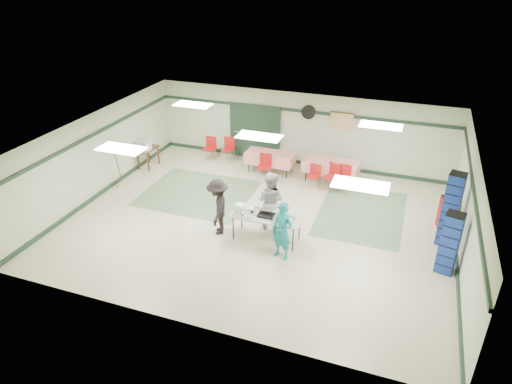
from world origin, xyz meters
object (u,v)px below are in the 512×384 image
(chair_loose_a, at_px, (229,147))
(crate_stack_blue_a, at_px, (450,243))
(volunteer_dark, at_px, (218,207))
(chair_b, at_px, (314,173))
(dining_table_a, at_px, (331,166))
(volunteer_grey, at_px, (270,201))
(crate_stack_red, at_px, (446,213))
(dining_table_b, at_px, (270,158))
(chair_c, at_px, (344,175))
(chair_a, at_px, (332,174))
(chair_d, at_px, (265,164))
(volunteer_teal, at_px, (282,231))
(office_printer, at_px, (143,146))
(chair_loose_b, at_px, (210,146))
(printer_table, at_px, (148,151))
(broom, at_px, (118,165))
(crate_stack_blue_b, at_px, (451,210))
(serving_table, at_px, (266,217))

(chair_loose_a, xyz_separation_m, crate_stack_blue_a, (7.73, -4.52, 0.26))
(volunteer_dark, height_order, chair_b, volunteer_dark)
(dining_table_a, relative_size, crate_stack_blue_a, 1.18)
(volunteer_grey, distance_m, crate_stack_red, 5.05)
(dining_table_b, xyz_separation_m, chair_c, (2.75, -0.56, -0.01))
(chair_a, height_order, chair_d, chair_d)
(chair_a, height_order, chair_loose_a, same)
(chair_loose_a, bearing_deg, crate_stack_red, -19.41)
(volunteer_teal, height_order, office_printer, volunteer_teal)
(crate_stack_red, bearing_deg, chair_loose_b, 165.54)
(volunteer_teal, bearing_deg, chair_c, 96.88)
(dining_table_b, bearing_deg, chair_b, -17.18)
(dining_table_a, xyz_separation_m, office_printer, (-6.58, -1.28, 0.36))
(printer_table, distance_m, broom, 1.71)
(volunteer_dark, distance_m, chair_d, 3.75)
(chair_c, bearing_deg, dining_table_b, 173.93)
(chair_loose_b, bearing_deg, volunteer_teal, -48.00)
(crate_stack_blue_b, distance_m, broom, 10.38)
(volunteer_teal, xyz_separation_m, broom, (-6.38, 2.08, -0.02))
(dining_table_a, height_order, crate_stack_blue_b, crate_stack_blue_b)
(serving_table, bearing_deg, printer_table, 151.36)
(volunteer_grey, xyz_separation_m, crate_stack_blue_a, (4.75, -0.47, -0.05))
(serving_table, distance_m, broom, 5.91)
(volunteer_teal, height_order, chair_d, volunteer_teal)
(volunteer_dark, height_order, dining_table_a, volunteer_dark)
(crate_stack_red, distance_m, broom, 10.42)
(chair_loose_b, xyz_separation_m, office_printer, (-1.89, -1.57, 0.36))
(chair_b, height_order, crate_stack_blue_b, crate_stack_blue_b)
(chair_c, xyz_separation_m, printer_table, (-7.13, -0.50, 0.07))
(chair_c, bearing_deg, dining_table_a, 139.90)
(chair_loose_b, relative_size, office_printer, 2.02)
(chair_c, relative_size, printer_table, 1.08)
(dining_table_b, xyz_separation_m, chair_d, (-0.01, -0.56, -0.01))
(dining_table_b, height_order, chair_c, chair_c)
(dining_table_a, bearing_deg, crate_stack_blue_b, -31.57)
(printer_table, bearing_deg, chair_d, 8.30)
(chair_d, bearing_deg, crate_stack_blue_b, -23.33)
(serving_table, height_order, dining_table_a, dining_table_a)
(chair_a, distance_m, crate_stack_red, 3.78)
(volunteer_dark, height_order, crate_stack_blue_a, volunteer_dark)
(volunteer_dark, distance_m, chair_loose_b, 5.18)
(chair_c, bearing_deg, serving_table, -106.71)
(volunteer_dark, relative_size, crate_stack_blue_a, 1.00)
(serving_table, xyz_separation_m, chair_a, (1.10, 3.62, -0.16))
(chair_d, height_order, office_printer, office_printer)
(chair_a, xyz_separation_m, chair_loose_a, (-4.18, 1.06, -0.00))
(dining_table_a, height_order, chair_d, chair_d)
(volunteer_teal, relative_size, broom, 1.06)
(crate_stack_red, xyz_separation_m, office_printer, (-10.30, 0.59, 0.44))
(crate_stack_red, xyz_separation_m, crate_stack_blue_b, (0.00, -0.86, 0.57))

